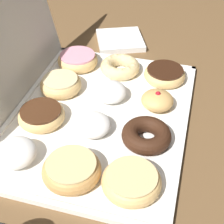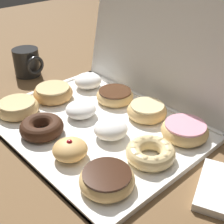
{
  "view_description": "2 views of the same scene",
  "coord_description": "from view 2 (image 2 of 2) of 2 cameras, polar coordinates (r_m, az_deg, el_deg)",
  "views": [
    {
      "loc": [
        -0.59,
        -0.19,
        0.55
      ],
      "look_at": [
        -0.02,
        -0.04,
        0.04
      ],
      "focal_mm": 53.05,
      "sensor_mm": 36.0,
      "label": 1
    },
    {
      "loc": [
        0.54,
        -0.44,
        0.47
      ],
      "look_at": [
        0.02,
        0.04,
        0.04
      ],
      "focal_mm": 49.53,
      "sensor_mm": 36.0,
      "label": 2
    }
  ],
  "objects": [
    {
      "name": "powdered_filled_donut_6",
      "position": [
        0.78,
        -0.25,
        -3.11
      ],
      "size": [
        0.09,
        0.09,
        0.04
      ],
      "color": "white",
      "rests_on": "donut_box"
    },
    {
      "name": "chocolate_frosted_donut_3",
      "position": [
        0.64,
        -0.94,
        -12.27
      ],
      "size": [
        0.12,
        0.12,
        0.04
      ],
      "color": "#E5B770",
      "rests_on": "donut_box"
    },
    {
      "name": "chocolate_cake_ring_donut_1",
      "position": [
        0.81,
        -12.84,
        -2.75
      ],
      "size": [
        0.11,
        0.11,
        0.04
      ],
      "color": "#381E11",
      "rests_on": "donut_box"
    },
    {
      "name": "jelly_filled_donut_2",
      "position": [
        0.72,
        -7.74,
        -6.85
      ],
      "size": [
        0.08,
        0.08,
        0.05
      ],
      "color": "tan",
      "rests_on": "donut_box"
    },
    {
      "name": "glazed_ring_donut_4",
      "position": [
        0.97,
        -10.6,
        3.63
      ],
      "size": [
        0.12,
        0.12,
        0.04
      ],
      "color": "tan",
      "rests_on": "donut_box"
    },
    {
      "name": "glazed_ring_donut_0",
      "position": [
        0.92,
        -17.02,
        0.86
      ],
      "size": [
        0.12,
        0.12,
        0.04
      ],
      "color": "#E5B770",
      "rests_on": "donut_box"
    },
    {
      "name": "chocolate_frosted_donut_9",
      "position": [
        0.94,
        0.55,
        3.09
      ],
      "size": [
        0.11,
        0.11,
        0.03
      ],
      "color": "#E5B770",
      "rests_on": "donut_box"
    },
    {
      "name": "pink_frosted_donut_11",
      "position": [
        0.8,
        13.29,
        -3.26
      ],
      "size": [
        0.12,
        0.12,
        0.04
      ],
      "color": "#E5B770",
      "rests_on": "donut_box"
    },
    {
      "name": "box_lid_open",
      "position": [
        0.93,
        8.96,
        13.18
      ],
      "size": [
        0.55,
        0.08,
        0.38
      ],
      "primitive_type": "cube",
      "rotation": [
        1.37,
        0.0,
        0.0
      ],
      "color": "white",
      "rests_on": "ground"
    },
    {
      "name": "donut_box",
      "position": [
        0.84,
        -3.16,
        -2.54
      ],
      "size": [
        0.55,
        0.43,
        0.01
      ],
      "color": "white",
      "rests_on": "ground"
    },
    {
      "name": "cruller_donut_7",
      "position": [
        0.71,
        7.12,
        -7.38
      ],
      "size": [
        0.11,
        0.11,
        0.04
      ],
      "color": "#EACC8C",
      "rests_on": "donut_box"
    },
    {
      "name": "powdered_filled_donut_8",
      "position": [
        1.03,
        -4.47,
        5.78
      ],
      "size": [
        0.09,
        0.09,
        0.05
      ],
      "color": "white",
      "rests_on": "donut_box"
    },
    {
      "name": "coffee_mug",
      "position": [
        1.16,
        -15.41,
        8.91
      ],
      "size": [
        0.11,
        0.09,
        0.1
      ],
      "color": "black",
      "rests_on": "ground"
    },
    {
      "name": "ground_plane",
      "position": [
        0.84,
        -3.15,
        -2.84
      ],
      "size": [
        3.0,
        3.0,
        0.0
      ],
      "primitive_type": "plane",
      "color": "brown"
    },
    {
      "name": "powdered_filled_donut_5",
      "position": [
        0.87,
        -5.57,
        0.58
      ],
      "size": [
        0.09,
        0.09,
        0.04
      ],
      "color": "white",
      "rests_on": "donut_box"
    },
    {
      "name": "glazed_ring_donut_10",
      "position": [
        0.86,
        6.46,
        0.29
      ],
      "size": [
        0.11,
        0.11,
        0.04
      ],
      "color": "#E5B770",
      "rests_on": "donut_box"
    }
  ]
}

